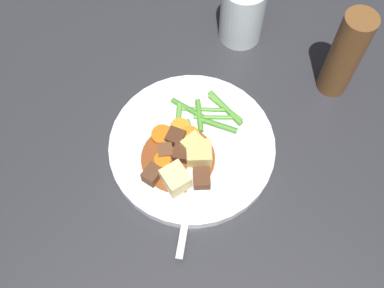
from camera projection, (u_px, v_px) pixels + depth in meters
ground_plane at (192, 149)px, 0.71m from camera, size 3.00×3.00×0.00m
dinner_plate at (192, 147)px, 0.70m from camera, size 0.25×0.25×0.02m
stew_sauce at (178, 158)px, 0.68m from camera, size 0.11×0.11×0.00m
carrot_slice_0 at (162, 135)px, 0.70m from camera, size 0.04×0.04×0.01m
carrot_slice_1 at (190, 136)px, 0.70m from camera, size 0.03×0.03×0.01m
carrot_slice_2 at (180, 127)px, 0.70m from camera, size 0.03×0.03×0.01m
carrot_slice_3 at (163, 161)px, 0.68m from camera, size 0.03×0.03×0.01m
carrot_slice_4 at (170, 174)px, 0.67m from camera, size 0.03×0.03×0.01m
potato_chunk_0 at (176, 179)px, 0.65m from camera, size 0.04×0.04×0.03m
potato_chunk_1 at (199, 154)px, 0.67m from camera, size 0.05×0.05×0.03m
potato_chunk_2 at (194, 146)px, 0.68m from camera, size 0.03×0.03×0.03m
meat_chunk_0 at (165, 151)px, 0.68m from camera, size 0.03×0.03×0.02m
meat_chunk_1 at (176, 138)px, 0.69m from camera, size 0.03×0.03×0.02m
meat_chunk_2 at (152, 175)px, 0.66m from camera, size 0.03×0.02×0.02m
meat_chunk_3 at (180, 151)px, 0.68m from camera, size 0.04×0.04×0.02m
meat_chunk_4 at (202, 178)px, 0.66m from camera, size 0.04×0.04×0.02m
green_bean_0 at (192, 135)px, 0.70m from camera, size 0.04×0.05×0.01m
green_bean_1 at (204, 109)px, 0.72m from camera, size 0.05×0.07×0.01m
green_bean_2 at (218, 125)px, 0.71m from camera, size 0.03×0.06×0.01m
green_bean_3 at (218, 118)px, 0.71m from camera, size 0.05×0.06×0.01m
green_bean_4 at (178, 119)px, 0.71m from camera, size 0.05×0.04×0.01m
green_bean_5 at (199, 116)px, 0.71m from camera, size 0.04×0.05×0.01m
green_bean_6 at (187, 108)px, 0.72m from camera, size 0.02×0.06×0.01m
green_bean_7 at (225, 108)px, 0.72m from camera, size 0.02×0.07×0.01m
green_bean_8 at (223, 106)px, 0.72m from camera, size 0.01×0.07×0.01m
fork at (190, 193)px, 0.66m from camera, size 0.16×0.10×0.00m
water_glass at (242, 12)px, 0.76m from camera, size 0.07×0.07×0.11m
pepper_mill at (345, 55)px, 0.69m from camera, size 0.05×0.05×0.16m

